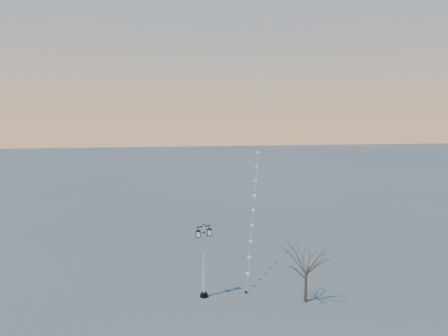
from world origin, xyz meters
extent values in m
plane|color=#4E4F4F|center=(0.00, 0.00, 0.00)|extent=(300.00, 300.00, 0.00)
cylinder|color=black|center=(-1.46, 1.04, 0.09)|extent=(0.64, 0.64, 0.18)
cylinder|color=black|center=(-1.46, 1.04, 0.26)|extent=(0.46, 0.46, 0.16)
cylinder|color=silver|center=(-1.46, 1.04, 3.02)|extent=(0.15, 0.15, 5.35)
cylinder|color=black|center=(-1.46, 1.04, 5.07)|extent=(0.23, 0.23, 0.07)
cube|color=black|center=(-1.46, 1.04, 5.52)|extent=(1.03, 0.46, 0.07)
sphere|color=black|center=(-1.46, 1.04, 5.66)|extent=(0.16, 0.16, 0.16)
pyramid|color=black|center=(-1.91, 0.87, 5.35)|extent=(0.50, 0.50, 0.16)
cube|color=beige|center=(-1.91, 0.87, 5.00)|extent=(0.30, 0.30, 0.39)
cube|color=black|center=(-1.91, 0.87, 4.78)|extent=(0.34, 0.34, 0.05)
pyramid|color=black|center=(-1.02, 1.22, 5.35)|extent=(0.50, 0.50, 0.16)
cube|color=beige|center=(-1.02, 1.22, 5.00)|extent=(0.30, 0.30, 0.39)
cube|color=black|center=(-1.02, 1.22, 4.78)|extent=(0.34, 0.34, 0.05)
cone|color=#46372C|center=(5.89, -0.95, 1.16)|extent=(0.28, 0.28, 2.33)
cylinder|color=black|center=(1.84, 1.19, 0.09)|extent=(0.18, 0.18, 0.18)
cylinder|color=black|center=(1.84, 1.19, 0.11)|extent=(0.03, 0.03, 0.22)
cone|color=#E3560C|center=(6.32, 14.90, 18.50)|extent=(0.07, 0.07, 0.25)
cylinder|color=white|center=(1.84, 1.19, 0.54)|extent=(0.01, 0.01, 0.72)
camera|label=1|loc=(-4.76, -29.84, 13.91)|focal=34.22mm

